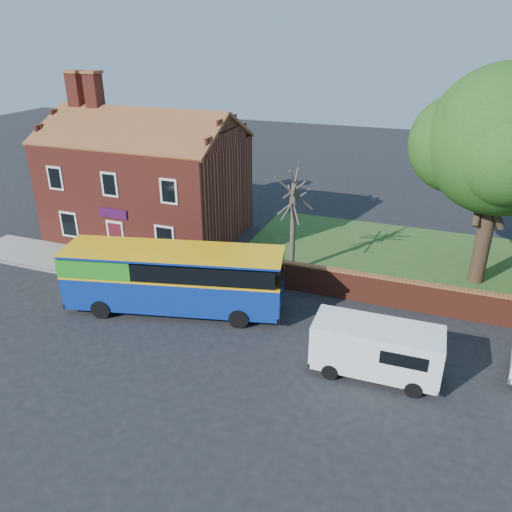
% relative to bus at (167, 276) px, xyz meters
% --- Properties ---
extents(ground, '(120.00, 120.00, 0.00)m').
position_rel_bus_xyz_m(ground, '(0.60, -2.75, -1.85)').
color(ground, black).
rests_on(ground, ground).
extents(pavement, '(18.00, 3.50, 0.12)m').
position_rel_bus_xyz_m(pavement, '(-6.40, 3.00, -1.79)').
color(pavement, gray).
rests_on(pavement, ground).
extents(kerb, '(18.00, 0.15, 0.14)m').
position_rel_bus_xyz_m(kerb, '(-6.40, 1.25, -1.78)').
color(kerb, slate).
rests_on(kerb, ground).
extents(grass_strip, '(26.00, 12.00, 0.04)m').
position_rel_bus_xyz_m(grass_strip, '(13.60, 10.25, -1.83)').
color(grass_strip, '#426B28').
rests_on(grass_strip, ground).
extents(shop_building, '(12.30, 8.13, 10.50)m').
position_rel_bus_xyz_m(shop_building, '(-6.42, 8.75, 1.56)').
color(shop_building, maroon).
rests_on(shop_building, ground).
extents(boundary_wall, '(22.00, 0.38, 1.60)m').
position_rel_bus_xyz_m(boundary_wall, '(13.60, 4.25, -1.04)').
color(boundary_wall, maroon).
rests_on(boundary_wall, ground).
extents(bus, '(11.07, 5.11, 3.27)m').
position_rel_bus_xyz_m(bus, '(0.00, 0.00, 0.00)').
color(bus, navy).
rests_on(bus, ground).
extents(van_near, '(5.12, 2.19, 2.24)m').
position_rel_bus_xyz_m(van_near, '(10.52, -1.65, -0.60)').
color(van_near, white).
rests_on(van_near, ground).
extents(large_tree, '(9.60, 7.59, 11.71)m').
position_rel_bus_xyz_m(large_tree, '(14.72, 9.03, 5.81)').
color(large_tree, black).
rests_on(large_tree, ground).
extents(bare_tree, '(2.18, 2.60, 5.81)m').
position_rel_bus_xyz_m(bare_tree, '(4.53, 6.38, 1.13)').
color(bare_tree, '#4C4238').
rests_on(bare_tree, ground).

